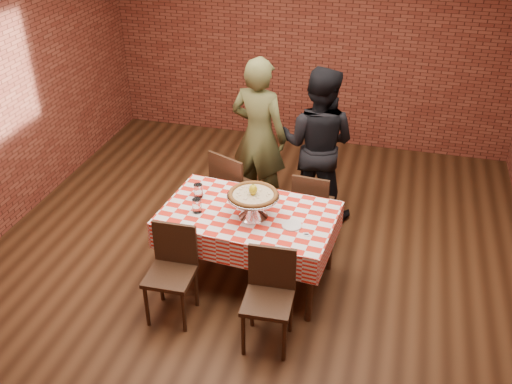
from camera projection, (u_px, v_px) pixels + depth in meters
ground at (251, 261)px, 5.88m from camera, size 6.00×6.00×0.00m
back_wall at (311, 40)px, 7.62m from camera, size 5.50×0.00×5.50m
table at (249, 246)px, 5.48m from camera, size 1.64×1.06×0.75m
tablecloth at (249, 224)px, 5.35m from camera, size 1.68×1.10×0.27m
pizza_stand at (253, 206)px, 5.18m from camera, size 0.50×0.50×0.21m
pizza at (253, 195)px, 5.12m from camera, size 0.47×0.47×0.03m
lemon at (253, 190)px, 5.09m from camera, size 0.08×0.08×0.10m
water_glass_left at (197, 206)px, 5.26m from camera, size 0.09×0.09×0.13m
water_glass_right at (198, 191)px, 5.49m from camera, size 0.09×0.09×0.13m
side_plate at (292, 225)px, 5.09m from camera, size 0.19×0.19×0.01m
sweetener_packet_a at (306, 234)px, 4.98m from camera, size 0.06×0.05×0.00m
sweetener_packet_b at (307, 235)px, 4.97m from camera, size 0.05×0.04×0.00m
condiment_caddy at (262, 190)px, 5.51m from camera, size 0.10×0.08×0.13m
chair_near_left at (170, 277)px, 4.99m from camera, size 0.41×0.41×0.88m
chair_near_right at (268, 303)px, 4.70m from camera, size 0.42×0.42×0.88m
chair_far_left at (239, 188)px, 6.22m from camera, size 0.60×0.60×0.94m
chair_far_right at (313, 206)px, 5.99m from camera, size 0.40×0.40×0.86m
diner_olive at (259, 136)px, 6.34m from camera, size 0.73×0.56×1.81m
diner_black at (318, 144)px, 6.24m from camera, size 0.93×0.78×1.75m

